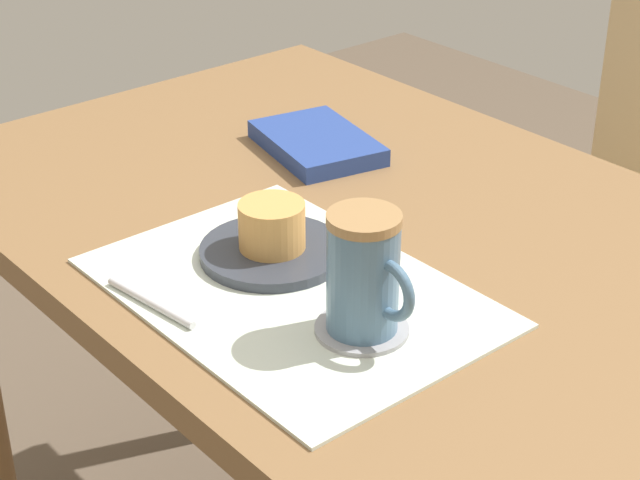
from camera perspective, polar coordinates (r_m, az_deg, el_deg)
name	(u,v)px	position (r m, az deg, el deg)	size (l,w,h in m)	color
dining_table	(386,296)	(1.29, 3.52, -3.00)	(1.21, 0.73, 0.74)	brown
placemat	(291,292)	(1.13, -1.56, -2.77)	(0.42, 0.30, 0.00)	silver
pastry_plate	(273,252)	(1.19, -2.55, -0.62)	(0.16, 0.16, 0.01)	#333842
pastry	(272,226)	(1.17, -2.58, 0.77)	(0.07, 0.07, 0.05)	tan
coffee_coaster	(362,329)	(1.06, 2.24, -4.76)	(0.09, 0.09, 0.01)	#99999E
coffee_mug	(365,273)	(1.02, 2.40, -1.78)	(0.11, 0.07, 0.12)	slate
teaspoon	(151,302)	(1.11, -9.02, -3.30)	(0.01, 0.01, 0.13)	silver
small_book	(317,143)	(1.45, -0.17, 5.20)	(0.18, 0.12, 0.02)	navy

